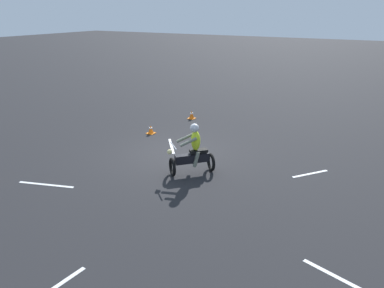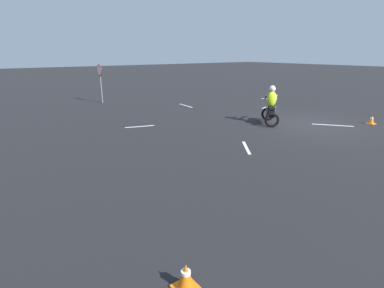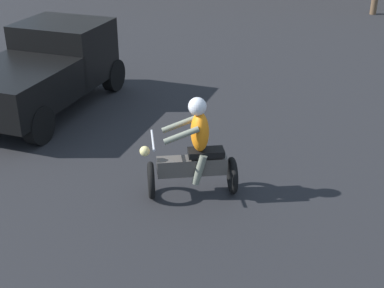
{
  "view_description": "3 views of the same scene",
  "coord_description": "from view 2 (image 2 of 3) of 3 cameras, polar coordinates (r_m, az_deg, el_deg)",
  "views": [
    {
      "loc": [
        10.78,
        6.79,
        5.0
      ],
      "look_at": [
        1.17,
        1.36,
        1.0
      ],
      "focal_mm": 35.0,
      "sensor_mm": 36.0,
      "label": 1
    },
    {
      "loc": [
        -7.11,
        11.69,
        3.02
      ],
      "look_at": [
        -1.6,
        7.63,
        0.9
      ],
      "focal_mm": 28.0,
      "sensor_mm": 36.0,
      "label": 2
    },
    {
      "loc": [
        -2.65,
        6.72,
        4.53
      ],
      "look_at": [
        -4.38,
        13.9,
        0.9
      ],
      "focal_mm": 50.0,
      "sensor_mm": 36.0,
      "label": 3
    }
  ],
  "objects": [
    {
      "name": "traffic_cone_near_left",
      "position": [
        15.21,
        31.01,
        3.94
      ],
      "size": [
        0.32,
        0.32,
        0.37
      ],
      "color": "orange",
      "rests_on": "ground"
    },
    {
      "name": "stop_sign",
      "position": [
        19.19,
        -17.12,
        12.31
      ],
      "size": [
        0.7,
        0.08,
        2.3
      ],
      "color": "slate",
      "rests_on": "ground"
    },
    {
      "name": "lane_stripe_s",
      "position": [
        17.98,
        14.35,
        7.0
      ],
      "size": [
        0.64,
        1.75,
        0.01
      ],
      "primitive_type": "cube",
      "rotation": [
        0.0,
        0.0,
        6.59
      ],
      "color": "silver",
      "rests_on": "ground"
    },
    {
      "name": "lane_stripe_e",
      "position": [
        17.63,
        -1.2,
        7.33
      ],
      "size": [
        1.47,
        0.23,
        0.01
      ],
      "primitive_type": "cube",
      "rotation": [
        0.0,
        0.0,
        1.48
      ],
      "color": "silver",
      "rests_on": "ground"
    },
    {
      "name": "ground_plane",
      "position": [
        14.01,
        21.78,
        3.51
      ],
      "size": [
        120.0,
        120.0,
        0.0
      ],
      "primitive_type": "plane",
      "color": "black"
    },
    {
      "name": "traffic_cone_near_right",
      "position": [
        19.72,
        15.04,
        8.37
      ],
      "size": [
        0.32,
        0.32,
        0.4
      ],
      "color": "orange",
      "rests_on": "ground"
    },
    {
      "name": "traffic_cone_mid_center",
      "position": [
        4.29,
        -1.17,
        -24.05
      ],
      "size": [
        0.32,
        0.32,
        0.39
      ],
      "color": "orange",
      "rests_on": "ground"
    },
    {
      "name": "motorcycle_rider_foreground",
      "position": [
        13.41,
        14.77,
        6.77
      ],
      "size": [
        1.43,
        1.39,
        1.66
      ],
      "rotation": [
        0.0,
        0.0,
        3.96
      ],
      "color": "black",
      "rests_on": "ground"
    },
    {
      "name": "lane_stripe_n",
      "position": [
        12.81,
        -9.93,
        3.31
      ],
      "size": [
        0.46,
        1.2,
        0.01
      ],
      "primitive_type": "cube",
      "rotation": [
        0.0,
        0.0,
        2.84
      ],
      "color": "silver",
      "rests_on": "ground"
    },
    {
      "name": "lane_stripe_sw",
      "position": [
        14.2,
        25.2,
        3.27
      ],
      "size": [
        1.37,
        1.09,
        0.01
      ],
      "primitive_type": "cube",
      "rotation": [
        0.0,
        0.0,
        5.37
      ],
      "color": "silver",
      "rests_on": "ground"
    },
    {
      "name": "lane_stripe_nw",
      "position": [
        9.99,
        10.32,
        -0.67
      ],
      "size": [
        1.15,
        0.91,
        0.01
      ],
      "primitive_type": "cube",
      "rotation": [
        0.0,
        0.0,
        4.06
      ],
      "color": "silver",
      "rests_on": "ground"
    }
  ]
}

